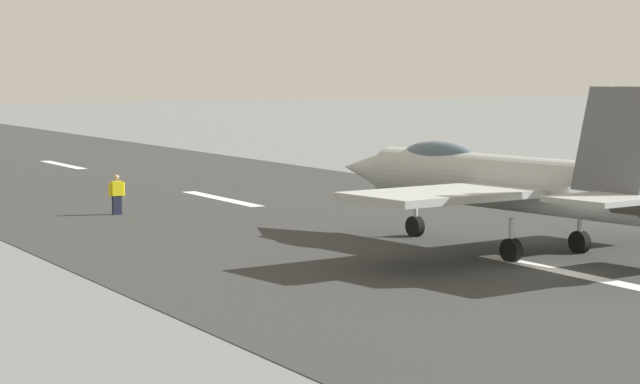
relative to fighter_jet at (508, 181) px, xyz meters
name	(u,v)px	position (x,y,z in m)	size (l,w,h in m)	color
ground_plane	(573,274)	(-4.85, 1.25, -2.40)	(400.00, 400.00, 0.00)	slate
runway_strip	(573,274)	(-4.86, 1.25, -2.39)	(240.00, 26.00, 0.02)	#2F302E
fighter_jet	(508,181)	(0.00, 0.00, 0.00)	(16.88, 13.97, 5.59)	#A2A6A4
crew_person	(117,195)	(16.68, 7.82, -1.55)	(0.30, 0.70, 1.70)	#1E2338
marker_cone_far	(403,179)	(23.32, -10.73, -2.12)	(0.44, 0.44, 0.55)	orange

